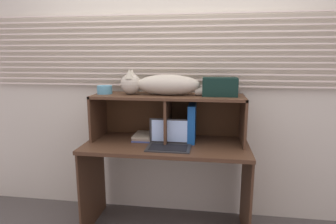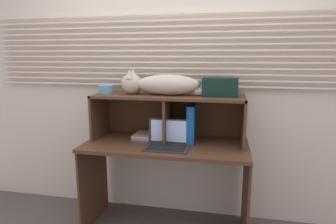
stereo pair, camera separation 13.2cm
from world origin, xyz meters
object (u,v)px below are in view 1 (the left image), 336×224
(laptop, at_px, (169,141))
(book_stack, at_px, (144,136))
(small_basket, at_px, (105,90))
(cat, at_px, (161,85))
(binder_upright, at_px, (192,123))
(storage_box, at_px, (220,87))

(laptop, bearing_deg, book_stack, 143.64)
(small_basket, bearing_deg, book_stack, -0.47)
(laptop, bearing_deg, cat, 116.14)
(small_basket, bearing_deg, laptop, -17.74)
(cat, relative_size, small_basket, 7.22)
(cat, bearing_deg, binder_upright, 0.00)
(laptop, height_order, binder_upright, binder_upright)
(cat, height_order, small_basket, cat)
(cat, height_order, book_stack, cat)
(binder_upright, height_order, storage_box, storage_box)
(cat, relative_size, storage_box, 3.31)
(book_stack, bearing_deg, binder_upright, 0.37)
(laptop, height_order, small_basket, small_basket)
(small_basket, distance_m, storage_box, 0.98)
(binder_upright, distance_m, storage_box, 0.38)
(cat, bearing_deg, small_basket, 180.00)
(cat, bearing_deg, book_stack, -179.02)
(cat, xyz_separation_m, laptop, (0.09, -0.19, -0.43))
(book_stack, xyz_separation_m, storage_box, (0.64, 0.00, 0.44))
(laptop, height_order, storage_box, storage_box)
(laptop, distance_m, small_basket, 0.73)
(binder_upright, bearing_deg, small_basket, 180.00)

